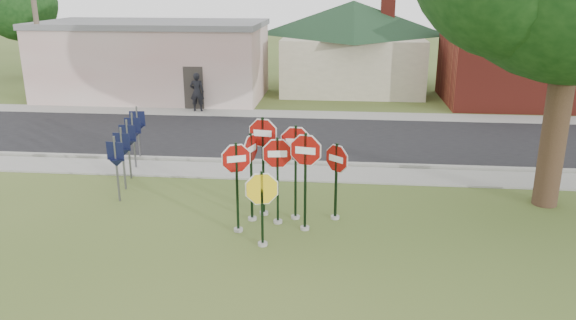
# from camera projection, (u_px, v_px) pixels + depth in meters

# --- Properties ---
(ground) EXTENTS (120.00, 120.00, 0.00)m
(ground) POSITION_uv_depth(u_px,v_px,m) (277.00, 246.00, 13.86)
(ground) COLOR #3B521E
(ground) RESTS_ON ground
(sidewalk_near) EXTENTS (60.00, 1.60, 0.06)m
(sidewalk_near) POSITION_uv_depth(u_px,v_px,m) (296.00, 173.00, 19.07)
(sidewalk_near) COLOR gray
(sidewalk_near) RESTS_ON ground
(road) EXTENTS (60.00, 7.00, 0.04)m
(road) POSITION_uv_depth(u_px,v_px,m) (305.00, 138.00, 23.34)
(road) COLOR black
(road) RESTS_ON ground
(sidewalk_far) EXTENTS (60.00, 1.60, 0.06)m
(sidewalk_far) POSITION_uv_depth(u_px,v_px,m) (311.00, 115.00, 27.42)
(sidewalk_far) COLOR gray
(sidewalk_far) RESTS_ON ground
(curb) EXTENTS (60.00, 0.20, 0.14)m
(curb) POSITION_uv_depth(u_px,v_px,m) (298.00, 163.00, 20.00)
(curb) COLOR gray
(curb) RESTS_ON ground
(stop_sign_center) EXTENTS (1.08, 0.24, 2.51)m
(stop_sign_center) POSITION_uv_depth(u_px,v_px,m) (278.00, 168.00, 14.72)
(stop_sign_center) COLOR gray
(stop_sign_center) RESTS_ON ground
(stop_sign_yellow) EXTENTS (1.10, 0.27, 2.05)m
(stop_sign_yellow) POSITION_uv_depth(u_px,v_px,m) (262.00, 200.00, 13.52)
(stop_sign_yellow) COLOR gray
(stop_sign_yellow) RESTS_ON ground
(stop_sign_left) EXTENTS (0.97, 0.43, 2.51)m
(stop_sign_left) POSITION_uv_depth(u_px,v_px,m) (237.00, 175.00, 14.21)
(stop_sign_left) COLOR gray
(stop_sign_left) RESTS_ON ground
(stop_sign_right) EXTENTS (1.12, 0.24, 2.74)m
(stop_sign_right) POSITION_uv_depth(u_px,v_px,m) (305.00, 167.00, 14.26)
(stop_sign_right) COLOR gray
(stop_sign_right) RESTS_ON ground
(stop_sign_back_right) EXTENTS (1.14, 0.24, 2.76)m
(stop_sign_back_right) POSITION_uv_depth(u_px,v_px,m) (296.00, 158.00, 14.95)
(stop_sign_back_right) COLOR gray
(stop_sign_back_right) RESTS_ON ground
(stop_sign_back_left) EXTENTS (1.08, 0.24, 2.90)m
(stop_sign_back_left) POSITION_uv_depth(u_px,v_px,m) (263.00, 151.00, 15.19)
(stop_sign_back_left) COLOR gray
(stop_sign_back_left) RESTS_ON ground
(stop_sign_far_right) EXTENTS (0.81, 0.71, 2.27)m
(stop_sign_far_right) POSITION_uv_depth(u_px,v_px,m) (336.00, 172.00, 15.04)
(stop_sign_far_right) COLOR gray
(stop_sign_far_right) RESTS_ON ground
(stop_sign_far_left) EXTENTS (0.32, 1.01, 2.56)m
(stop_sign_far_left) POSITION_uv_depth(u_px,v_px,m) (251.00, 165.00, 14.90)
(stop_sign_far_left) COLOR gray
(stop_sign_far_left) RESTS_ON ground
(route_sign_row) EXTENTS (1.43, 4.63, 2.00)m
(route_sign_row) POSITION_uv_depth(u_px,v_px,m) (128.00, 143.00, 18.27)
(route_sign_row) COLOR #59595E
(route_sign_row) RESTS_ON ground
(building_stucco) EXTENTS (12.20, 6.20, 4.20)m
(building_stucco) POSITION_uv_depth(u_px,v_px,m) (154.00, 59.00, 31.13)
(building_stucco) COLOR beige
(building_stucco) RESTS_ON ground
(building_house) EXTENTS (11.60, 11.60, 6.20)m
(building_house) POSITION_uv_depth(u_px,v_px,m) (353.00, 27.00, 33.44)
(building_house) COLOR beige
(building_house) RESTS_ON ground
(building_brick) EXTENTS (10.20, 6.20, 4.75)m
(building_brick) POSITION_uv_depth(u_px,v_px,m) (544.00, 58.00, 29.55)
(building_brick) COLOR maroon
(building_brick) RESTS_ON ground
(utility_pole_near) EXTENTS (2.20, 0.26, 9.50)m
(utility_pole_near) POSITION_uv_depth(u_px,v_px,m) (35.00, 8.00, 28.09)
(utility_pole_near) COLOR brown
(utility_pole_near) RESTS_ON ground
(bg_tree_left) EXTENTS (4.90, 4.90, 7.35)m
(bg_tree_left) POSITION_uv_depth(u_px,v_px,m) (19.00, 4.00, 37.03)
(bg_tree_left) COLOR black
(bg_tree_left) RESTS_ON ground
(pedestrian) EXTENTS (0.73, 0.50, 1.92)m
(pedestrian) POSITION_uv_depth(u_px,v_px,m) (197.00, 92.00, 27.83)
(pedestrian) COLOR black
(pedestrian) RESTS_ON sidewalk_far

